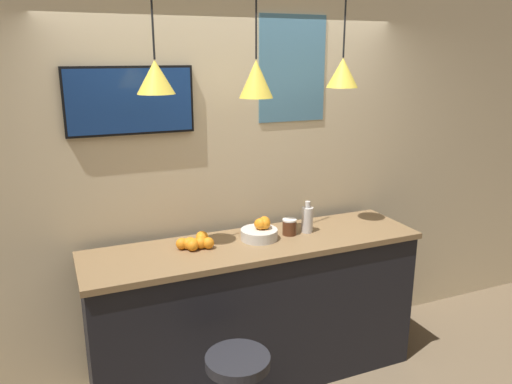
% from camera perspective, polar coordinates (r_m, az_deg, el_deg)
% --- Properties ---
extents(back_wall, '(8.00, 0.06, 2.90)m').
position_cam_1_polar(back_wall, '(3.62, -2.57, 2.51)').
color(back_wall, beige).
rests_on(back_wall, ground_plane).
extents(service_counter, '(2.30, 0.61, 1.04)m').
position_cam_1_polar(service_counter, '(3.59, 0.00, -13.47)').
color(service_counter, black).
rests_on(service_counter, ground_plane).
extents(fruit_bowl, '(0.25, 0.25, 0.15)m').
position_cam_1_polar(fruit_bowl, '(3.41, 0.51, -4.44)').
color(fruit_bowl, beige).
rests_on(fruit_bowl, service_counter).
extents(orange_pile, '(0.24, 0.19, 0.08)m').
position_cam_1_polar(orange_pile, '(3.29, -7.01, -5.72)').
color(orange_pile, orange).
rests_on(orange_pile, service_counter).
extents(juice_bottle, '(0.08, 0.08, 0.23)m').
position_cam_1_polar(juice_bottle, '(3.55, 5.88, -3.09)').
color(juice_bottle, silver).
rests_on(juice_bottle, service_counter).
extents(spread_jar, '(0.10, 0.10, 0.11)m').
position_cam_1_polar(spread_jar, '(3.50, 3.84, -4.00)').
color(spread_jar, '#562D19').
rests_on(spread_jar, service_counter).
extents(pendant_lamp_left, '(0.22, 0.22, 0.76)m').
position_cam_1_polar(pendant_lamp_left, '(2.96, -11.43, 12.82)').
color(pendant_lamp_left, black).
extents(pendant_lamp_middle, '(0.21, 0.21, 0.80)m').
position_cam_1_polar(pendant_lamp_middle, '(3.14, 0.02, 12.86)').
color(pendant_lamp_middle, black).
extents(pendant_lamp_right, '(0.21, 0.21, 0.76)m').
position_cam_1_polar(pendant_lamp_right, '(3.43, 9.87, 13.33)').
color(pendant_lamp_right, black).
extents(mounted_tv, '(0.81, 0.04, 0.43)m').
position_cam_1_polar(mounted_tv, '(3.31, -14.18, 10.07)').
color(mounted_tv, black).
extents(wall_poster, '(0.52, 0.01, 0.74)m').
position_cam_1_polar(wall_poster, '(3.68, 4.20, 13.84)').
color(wall_poster, teal).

